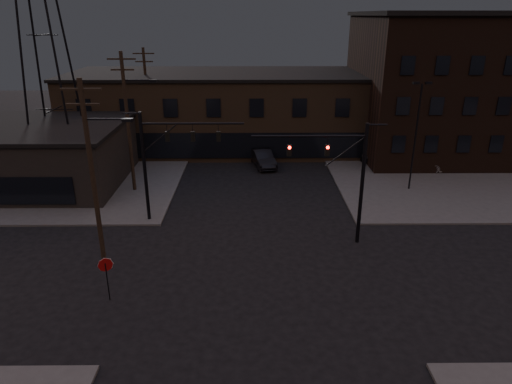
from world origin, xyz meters
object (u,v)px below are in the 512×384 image
traffic_signal_near (345,171)px  parked_car_lot_a (381,158)px  car_crossing (263,158)px  traffic_signal_far (162,155)px  stop_sign (106,269)px  parked_car_lot_b (418,163)px

traffic_signal_near → parked_car_lot_a: bearing=66.7°
car_crossing → traffic_signal_far: bearing=-132.7°
traffic_signal_far → stop_sign: size_ratio=3.23×
parked_car_lot_a → parked_car_lot_b: parked_car_lot_b is taller
traffic_signal_near → stop_sign: size_ratio=3.23×
stop_sign → parked_car_lot_a: size_ratio=0.62×
stop_sign → parked_car_lot_a: 30.67m
traffic_signal_far → stop_sign: (-1.28, -9.99, -3.17)m
car_crossing → parked_car_lot_a: bearing=-12.6°
traffic_signal_near → traffic_signal_far: size_ratio=1.00×
parked_car_lot_b → parked_car_lot_a: bearing=69.7°
stop_sign → parked_car_lot_b: 31.58m
parked_car_lot_a → stop_sign: bearing=160.7°
parked_car_lot_a → car_crossing: bearing=112.8°
traffic_signal_near → traffic_signal_far: (-12.07, 3.50, 0.08)m
parked_car_lot_a → parked_car_lot_b: bearing=-97.1°
traffic_signal_near → parked_car_lot_b: size_ratio=1.69×
stop_sign → car_crossing: size_ratio=0.50×
stop_sign → parked_car_lot_a: stop_sign is taller
parked_car_lot_a → car_crossing: (-11.82, -0.07, -0.01)m
traffic_signal_far → car_crossing: (7.31, 12.81, -4.20)m
parked_car_lot_a → traffic_signal_near: bearing=179.2°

